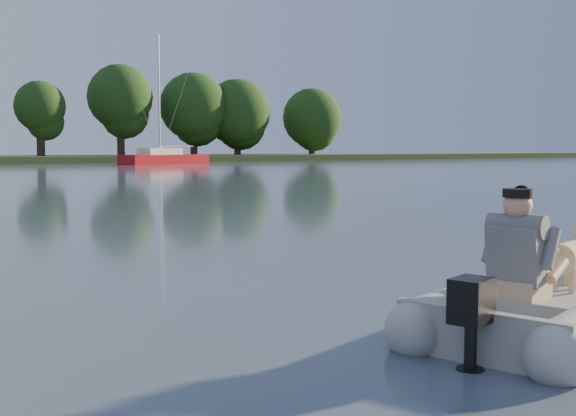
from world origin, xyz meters
TOP-DOWN VIEW (x-y plane):
  - water at (0.00, 0.00)m, footprint 160.00×160.00m
  - dinghy at (0.49, -0.53)m, footprint 5.06×4.45m
  - man at (-0.10, -0.67)m, footprint 0.76×0.70m
  - dog at (1.01, -0.32)m, footprint 0.85×0.52m
  - outboard_motor at (-0.88, -0.97)m, footprint 0.42×0.35m
  - sailboat at (18.67, 50.77)m, footprint 7.98×4.36m

SIDE VIEW (x-z plane):
  - water at x=0.00m, z-range 0.00..0.00m
  - outboard_motor at x=-0.88m, z-range -0.07..0.61m
  - dog at x=1.01m, z-range 0.18..0.72m
  - sailboat at x=18.67m, z-range -4.80..5.72m
  - dinghy at x=0.49m, z-range -0.10..1.11m
  - man at x=-0.10m, z-range 0.21..1.14m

